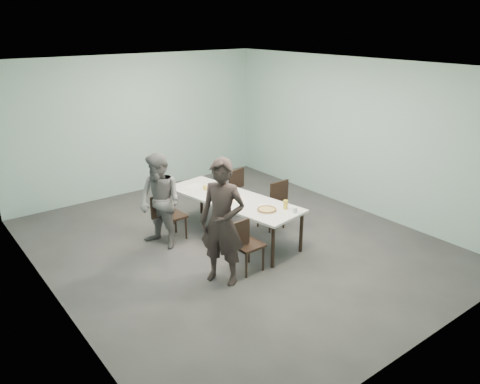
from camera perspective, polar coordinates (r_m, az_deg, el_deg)
ground at (r=8.19m, az=-0.67°, el=-6.28°), size 7.00×7.00×0.00m
room_shell at (r=7.50m, az=-0.74°, el=7.69°), size 6.02×7.02×3.01m
table at (r=8.15m, az=-0.92°, el=-1.07°), size 1.32×2.71×0.75m
chair_near_left at (r=7.10m, az=0.45°, el=-6.12°), size 0.62×0.43×0.87m
chair_far_left at (r=8.22m, az=-8.79°, el=-2.58°), size 0.62×0.44×0.87m
chair_near_right at (r=8.67m, az=4.22°, el=-1.15°), size 0.61×0.42×0.87m
chair_far_right at (r=9.30m, az=-0.84°, el=0.42°), size 0.65×0.50×0.87m
diner_near at (r=6.68m, az=-2.16°, el=-3.73°), size 0.74×0.82×1.88m
diner_far at (r=7.89m, az=-9.72°, el=-1.17°), size 0.83×0.94×1.63m
pizza at (r=7.58m, az=3.29°, el=-2.17°), size 0.34×0.34×0.04m
side_plate at (r=7.81m, az=2.86°, el=-1.59°), size 0.18×0.18×0.01m
beer_glass at (r=7.66m, az=5.57°, el=-1.54°), size 0.08×0.08×0.15m
water_tumbler at (r=7.53m, az=6.69°, el=-2.21°), size 0.08×0.08×0.09m
tealight at (r=8.07m, az=-1.19°, el=-0.72°), size 0.06×0.06×0.05m
amber_tumbler at (r=8.52m, az=-4.28°, el=0.52°), size 0.07×0.07×0.08m
menu at (r=8.71m, az=-5.79°, el=0.68°), size 0.33×0.27×0.01m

